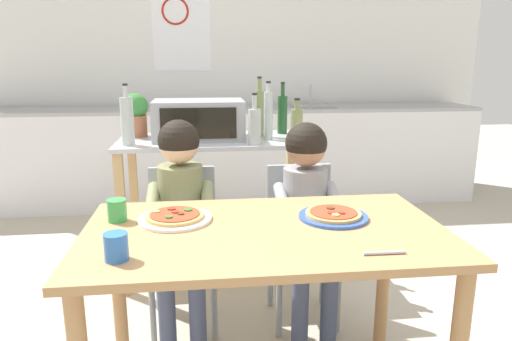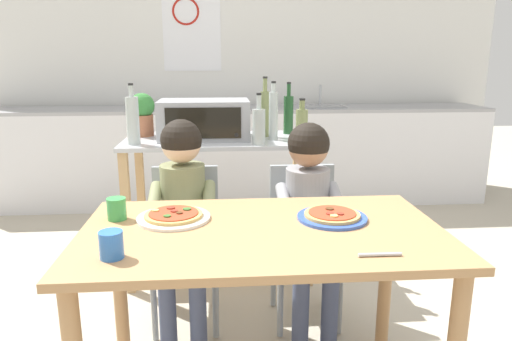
# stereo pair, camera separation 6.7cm
# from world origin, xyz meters

# --- Properties ---
(ground_plane) EXTENTS (12.54, 12.54, 0.00)m
(ground_plane) POSITION_xyz_m (0.00, 1.25, 0.00)
(ground_plane) COLOR #B7AD99
(back_wall_tiled) EXTENTS (5.32, 0.14, 2.70)m
(back_wall_tiled) POSITION_xyz_m (-0.00, 3.20, 1.35)
(back_wall_tiled) COLOR white
(back_wall_tiled) RESTS_ON ground
(kitchen_counter) EXTENTS (4.79, 0.60, 1.12)m
(kitchen_counter) POSITION_xyz_m (0.00, 2.79, 0.46)
(kitchen_counter) COLOR silver
(kitchen_counter) RESTS_ON ground
(kitchen_island_cart) EXTENTS (1.16, 0.59, 0.89)m
(kitchen_island_cart) POSITION_xyz_m (-0.16, 1.24, 0.60)
(kitchen_island_cart) COLOR #B7BABF
(kitchen_island_cart) RESTS_ON ground
(toaster_oven) EXTENTS (0.55, 0.35, 0.24)m
(toaster_oven) POSITION_xyz_m (-0.24, 1.25, 1.01)
(toaster_oven) COLOR #999BA0
(toaster_oven) RESTS_ON kitchen_island_cart
(bottle_dark_olive_oil) EXTENTS (0.07, 0.07, 0.35)m
(bottle_dark_olive_oil) POSITION_xyz_m (-0.64, 1.07, 1.03)
(bottle_dark_olive_oil) COLOR #ADB7B2
(bottle_dark_olive_oil) RESTS_ON kitchen_island_cart
(bottle_squat_spirits) EXTENTS (0.05, 0.05, 0.35)m
(bottle_squat_spirits) POSITION_xyz_m (0.17, 1.17, 1.04)
(bottle_squat_spirits) COLOR #ADB7B2
(bottle_squat_spirits) RESTS_ON kitchen_island_cart
(bottle_clear_vinegar) EXTENTS (0.06, 0.06, 0.34)m
(bottle_clear_vinegar) POSITION_xyz_m (0.30, 1.40, 1.02)
(bottle_clear_vinegar) COLOR #1E4723
(bottle_clear_vinegar) RESTS_ON kitchen_island_cart
(bottle_slim_sauce) EXTENTS (0.07, 0.07, 0.30)m
(bottle_slim_sauce) POSITION_xyz_m (0.07, 1.01, 1.00)
(bottle_slim_sauce) COLOR #ADB7B2
(bottle_slim_sauce) RESTS_ON kitchen_island_cart
(bottle_brown_beer) EXTENTS (0.06, 0.06, 0.37)m
(bottle_brown_beer) POSITION_xyz_m (0.14, 1.30, 1.04)
(bottle_brown_beer) COLOR olive
(bottle_brown_beer) RESTS_ON kitchen_island_cart
(bottle_tall_green_wine) EXTENTS (0.07, 0.07, 0.25)m
(bottle_tall_green_wine) POSITION_xyz_m (0.34, 1.13, 0.99)
(bottle_tall_green_wine) COLOR olive
(bottle_tall_green_wine) RESTS_ON kitchen_island_cart
(potted_herb_plant) EXTENTS (0.16, 0.16, 0.27)m
(potted_herb_plant) POSITION_xyz_m (-0.64, 1.38, 1.03)
(potted_herb_plant) COLOR #9E5B3D
(potted_herb_plant) RESTS_ON kitchen_island_cart
(dining_table) EXTENTS (1.34, 0.77, 0.76)m
(dining_table) POSITION_xyz_m (0.00, 0.00, 0.65)
(dining_table) COLOR #AD7F51
(dining_table) RESTS_ON ground
(dining_chair_left) EXTENTS (0.36, 0.36, 0.81)m
(dining_chair_left) POSITION_xyz_m (-0.34, 0.68, 0.48)
(dining_chair_left) COLOR gray
(dining_chair_left) RESTS_ON ground
(dining_chair_right) EXTENTS (0.36, 0.36, 0.81)m
(dining_chair_right) POSITION_xyz_m (0.28, 0.66, 0.48)
(dining_chair_right) COLOR gray
(dining_chair_right) RESTS_ON ground
(child_in_olive_shirt) EXTENTS (0.32, 0.42, 1.07)m
(child_in_olive_shirt) POSITION_xyz_m (-0.34, 0.56, 0.70)
(child_in_olive_shirt) COLOR #424C6B
(child_in_olive_shirt) RESTS_ON ground
(child_in_grey_shirt) EXTENTS (0.32, 0.42, 1.05)m
(child_in_grey_shirt) POSITION_xyz_m (0.28, 0.55, 0.69)
(child_in_grey_shirt) COLOR #424C6B
(child_in_grey_shirt) RESTS_ON ground
(pizza_plate_white) EXTENTS (0.29, 0.29, 0.03)m
(pizza_plate_white) POSITION_xyz_m (-0.34, 0.13, 0.77)
(pizza_plate_white) COLOR white
(pizza_plate_white) RESTS_ON dining_table
(pizza_plate_blue_rimmed) EXTENTS (0.27, 0.27, 0.03)m
(pizza_plate_blue_rimmed) POSITION_xyz_m (0.28, 0.09, 0.77)
(pizza_plate_blue_rimmed) COLOR #3356B7
(pizza_plate_blue_rimmed) RESTS_ON dining_table
(drinking_cup_blue) EXTENTS (0.08, 0.08, 0.09)m
(drinking_cup_blue) POSITION_xyz_m (-0.50, -0.22, 0.80)
(drinking_cup_blue) COLOR blue
(drinking_cup_blue) RESTS_ON dining_table
(drinking_cup_green) EXTENTS (0.07, 0.07, 0.09)m
(drinking_cup_green) POSITION_xyz_m (-0.56, 0.15, 0.80)
(drinking_cup_green) COLOR green
(drinking_cup_green) RESTS_ON dining_table
(serving_spoon) EXTENTS (0.14, 0.01, 0.01)m
(serving_spoon) POSITION_xyz_m (0.35, -0.27, 0.76)
(serving_spoon) COLOR #B7BABF
(serving_spoon) RESTS_ON dining_table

